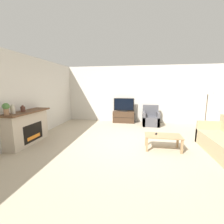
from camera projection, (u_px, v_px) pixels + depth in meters
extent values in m
plane|color=tan|center=(127.00, 143.00, 4.63)|extent=(24.00, 24.00, 0.00)
cube|color=beige|center=(132.00, 94.00, 7.30)|extent=(12.00, 0.06, 2.70)
cube|color=beige|center=(30.00, 98.00, 4.93)|extent=(0.06, 12.00, 2.70)
cube|color=#B7A893|center=(27.00, 128.00, 4.51)|extent=(0.39, 1.45, 0.96)
cube|color=black|center=(34.00, 132.00, 4.49)|extent=(0.01, 0.80, 0.53)
cube|color=orange|center=(34.00, 137.00, 4.52)|extent=(0.01, 0.56, 0.11)
cube|color=brown|center=(27.00, 112.00, 4.42)|extent=(0.51, 1.57, 0.05)
cylinder|color=beige|center=(13.00, 110.00, 3.94)|extent=(0.12, 0.12, 0.22)
sphere|color=beige|center=(12.00, 105.00, 3.92)|extent=(0.06, 0.06, 0.06)
cylinder|color=#512D23|center=(23.00, 109.00, 4.29)|extent=(0.12, 0.12, 0.15)
sphere|color=#512D23|center=(23.00, 106.00, 4.27)|extent=(0.07, 0.07, 0.07)
cylinder|color=#936B4C|center=(7.00, 112.00, 3.75)|extent=(0.12, 0.12, 0.16)
sphere|color=#477038|center=(6.00, 106.00, 3.73)|extent=(0.17, 0.17, 0.17)
cube|color=#422D1E|center=(124.00, 117.00, 7.24)|extent=(1.01, 0.46, 0.55)
cube|color=black|center=(123.00, 118.00, 7.02)|extent=(0.99, 0.01, 0.01)
cube|color=black|center=(124.00, 111.00, 7.20)|extent=(0.34, 0.18, 0.04)
cube|color=black|center=(124.00, 104.00, 7.14)|extent=(0.96, 0.03, 0.58)
cube|color=black|center=(124.00, 104.00, 7.13)|extent=(0.89, 0.01, 0.53)
cube|color=#4C4C51|center=(151.00, 121.00, 6.70)|extent=(0.70, 0.76, 0.40)
cube|color=#4C4C51|center=(150.00, 110.00, 6.93)|extent=(0.70, 0.14, 0.48)
cube|color=#4C4C51|center=(144.00, 118.00, 6.73)|extent=(0.10, 0.76, 0.62)
cube|color=#4C4C51|center=(158.00, 119.00, 6.63)|extent=(0.10, 0.76, 0.62)
cube|color=#A37F56|center=(163.00, 136.00, 4.09)|extent=(0.96, 0.50, 0.03)
cube|color=#A37F56|center=(147.00, 145.00, 3.99)|extent=(0.05, 0.05, 0.37)
cube|color=#A37F56|center=(182.00, 147.00, 3.84)|extent=(0.05, 0.05, 0.37)
cube|color=#A37F56|center=(146.00, 139.00, 4.40)|extent=(0.05, 0.05, 0.37)
cube|color=#A37F56|center=(178.00, 141.00, 4.26)|extent=(0.05, 0.05, 0.37)
cube|color=black|center=(156.00, 134.00, 4.18)|extent=(0.07, 0.15, 0.02)
cube|color=tan|center=(210.00, 132.00, 4.59)|extent=(0.81, 0.11, 0.68)
cylinder|color=black|center=(203.00, 137.00, 5.09)|extent=(0.30, 0.30, 0.01)
cylinder|color=brown|center=(206.00, 116.00, 4.97)|extent=(0.03, 0.03, 1.47)
cone|color=beige|center=(208.00, 90.00, 4.83)|extent=(0.37, 0.37, 0.22)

